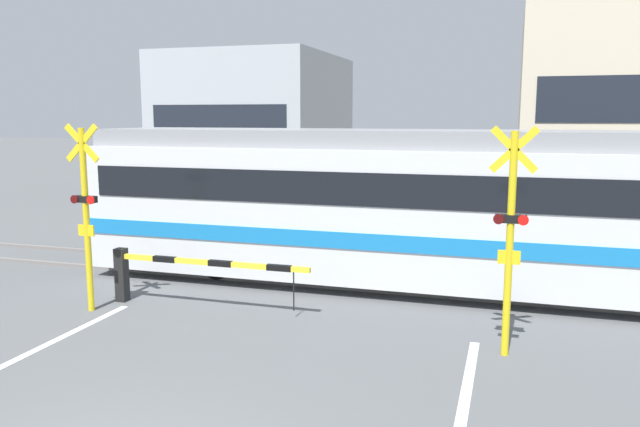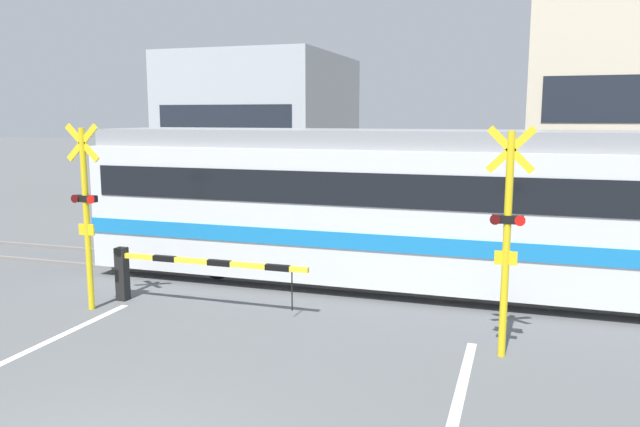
{
  "view_description": "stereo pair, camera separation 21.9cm",
  "coord_description": "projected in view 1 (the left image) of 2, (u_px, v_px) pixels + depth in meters",
  "views": [
    {
      "loc": [
        3.62,
        -4.37,
        3.52
      ],
      "look_at": [
        0.0,
        7.32,
        1.6
      ],
      "focal_mm": 35.0,
      "sensor_mm": 36.0,
      "label": 1
    },
    {
      "loc": [
        3.83,
        -4.31,
        3.52
      ],
      "look_at": [
        0.0,
        7.32,
        1.6
      ],
      "focal_mm": 35.0,
      "sensor_mm": 36.0,
      "label": 2
    }
  ],
  "objects": [
    {
      "name": "rail_track_far",
      "position": [
        342.0,
        270.0,
        14.23
      ],
      "size": [
        50.0,
        0.1,
        0.08
      ],
      "color": "gray",
      "rests_on": "ground_plane"
    },
    {
      "name": "crossing_signal_right",
      "position": [
        510.0,
        231.0,
        8.99
      ],
      "size": [
        0.68,
        0.15,
        3.39
      ],
      "color": "yellow",
      "rests_on": "ground_plane"
    },
    {
      "name": "building_left_of_street",
      "position": [
        258.0,
        127.0,
        27.09
      ],
      "size": [
        6.56,
        7.66,
        6.06
      ],
      "color": "#B2B7BC",
      "rests_on": "ground_plane"
    },
    {
      "name": "crossing_signal_left",
      "position": [
        86.0,
        209.0,
        11.11
      ],
      "size": [
        0.68,
        0.15,
        3.39
      ],
      "color": "yellow",
      "rests_on": "ground_plane"
    },
    {
      "name": "commuter_train",
      "position": [
        428.0,
        204.0,
        12.7
      ],
      "size": [
        14.39,
        2.7,
        3.24
      ],
      "color": "silver",
      "rests_on": "ground_plane"
    },
    {
      "name": "building_right_of_street",
      "position": [
        603.0,
        112.0,
        22.98
      ],
      "size": [
        5.86,
        7.66,
        7.34
      ],
      "color": "beige",
      "rests_on": "ground_plane"
    },
    {
      "name": "crossing_barrier_far",
      "position": [
        457.0,
        232.0,
        15.27
      ],
      "size": [
        3.89,
        0.2,
        1.03
      ],
      "color": "black",
      "rests_on": "ground_plane"
    },
    {
      "name": "pedestrian",
      "position": [
        397.0,
        200.0,
        19.1
      ],
      "size": [
        0.38,
        0.22,
        1.71
      ],
      "color": "#23232D",
      "rests_on": "ground_plane"
    },
    {
      "name": "rail_track_near",
      "position": [
        324.0,
        286.0,
        12.87
      ],
      "size": [
        50.0,
        0.1,
        0.08
      ],
      "color": "gray",
      "rests_on": "ground_plane"
    },
    {
      "name": "crossing_barrier_near",
      "position": [
        169.0,
        269.0,
        11.57
      ],
      "size": [
        3.89,
        0.2,
        1.03
      ],
      "color": "black",
      "rests_on": "ground_plane"
    }
  ]
}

